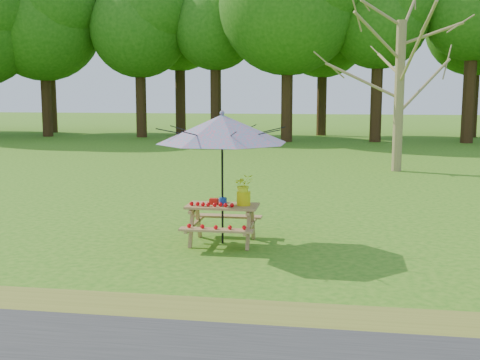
# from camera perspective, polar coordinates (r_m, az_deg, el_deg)

# --- Properties ---
(ground) EXTENTS (120.00, 120.00, 0.00)m
(ground) POSITION_cam_1_polar(r_m,az_deg,el_deg) (10.91, -19.20, -5.67)
(ground) COLOR #2A6E15
(ground) RESTS_ON ground
(picnic_table) EXTENTS (1.20, 1.32, 0.67)m
(picnic_table) POSITION_cam_1_polar(r_m,az_deg,el_deg) (10.22, -1.67, -4.26)
(picnic_table) COLOR #906341
(picnic_table) RESTS_ON ground
(patio_umbrella) EXTENTS (2.91, 2.91, 2.25)m
(patio_umbrella) POSITION_cam_1_polar(r_m,az_deg,el_deg) (9.99, -1.71, 4.86)
(patio_umbrella) COLOR black
(patio_umbrella) RESTS_ON ground
(produce_bins) EXTENTS (0.31, 0.39, 0.13)m
(produce_bins) POSITION_cam_1_polar(r_m,az_deg,el_deg) (10.19, -1.94, -2.02)
(produce_bins) COLOR red
(produce_bins) RESTS_ON picnic_table
(tomatoes_row) EXTENTS (0.77, 0.13, 0.07)m
(tomatoes_row) POSITION_cam_1_polar(r_m,az_deg,el_deg) (10.00, -2.71, -2.33)
(tomatoes_row) COLOR red
(tomatoes_row) RESTS_ON picnic_table
(flower_bucket) EXTENTS (0.40, 0.38, 0.52)m
(flower_bucket) POSITION_cam_1_polar(r_m,az_deg,el_deg) (10.07, 0.34, -0.83)
(flower_bucket) COLOR yellow
(flower_bucket) RESTS_ON picnic_table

